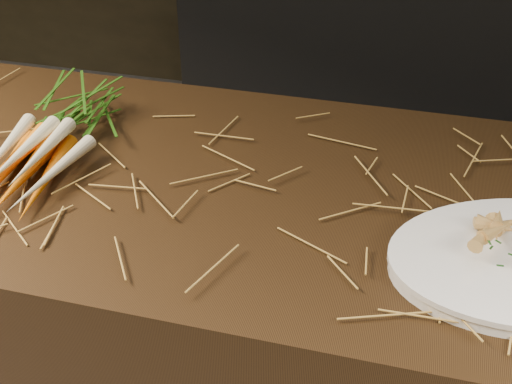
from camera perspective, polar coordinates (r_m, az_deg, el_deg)
main_counter at (r=1.45m, az=-6.14°, el=-13.22°), size 2.40×0.70×0.90m
back_counter at (r=2.99m, az=12.13°, el=12.17°), size 1.82×0.62×0.84m
straw_bedding at (r=1.16m, az=-7.52°, el=2.26°), size 1.40×0.60×0.02m
root_veg_bunch at (r=1.26m, az=-17.51°, el=5.33°), size 0.19×0.46×0.09m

